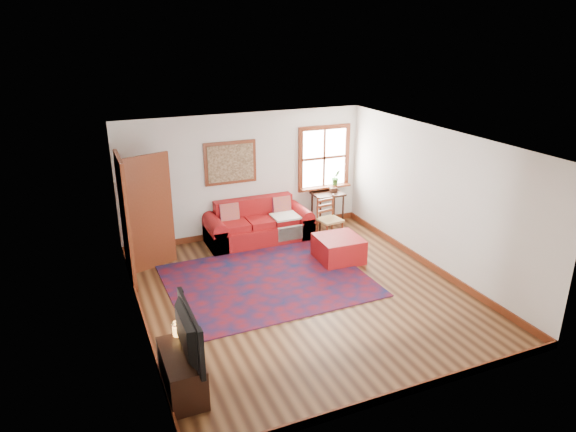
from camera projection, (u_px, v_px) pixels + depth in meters
name	position (u px, v px, depth m)	size (l,w,h in m)	color
ground	(301.00, 292.00, 8.31)	(5.50, 5.50, 0.00)	#3A1F0F
room_envelope	(302.00, 195.00, 7.75)	(5.04, 5.54, 2.52)	silver
window	(326.00, 164.00, 10.84)	(1.18, 0.20, 1.38)	white
doorway	(140.00, 214.00, 8.67)	(0.89, 1.08, 2.14)	black
framed_artwork	(231.00, 163.00, 10.00)	(1.05, 0.07, 0.85)	maroon
persian_rug	(268.00, 280.00, 8.68)	(3.28, 2.63, 0.02)	maroon
red_leather_sofa	(258.00, 227.00, 10.28)	(2.09, 0.86, 0.82)	#A01417
red_ottoman	(339.00, 249.00, 9.41)	(0.78, 0.78, 0.45)	#A01417
side_table	(328.00, 199.00, 10.83)	(0.63, 0.48, 0.76)	black
ladder_back_chair	(328.00, 217.00, 10.16)	(0.48, 0.46, 0.92)	tan
media_cabinet	(182.00, 373.00, 5.98)	(0.42, 0.92, 0.51)	black
television	(181.00, 333.00, 5.75)	(1.06, 0.14, 0.61)	black
candle_hurricane	(177.00, 330.00, 6.22)	(0.12, 0.12, 0.18)	silver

